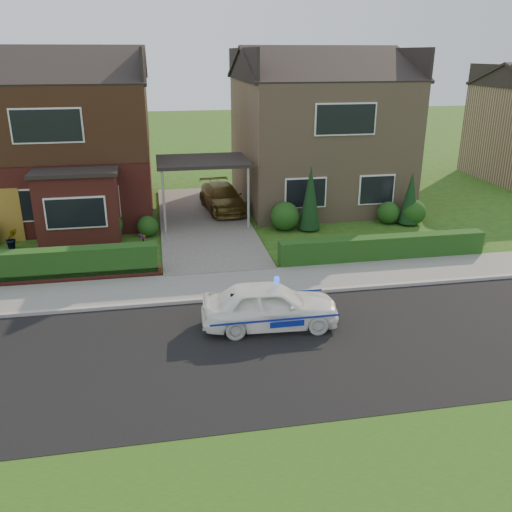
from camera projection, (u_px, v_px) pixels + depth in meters
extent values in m
plane|color=#254A13|center=(246.00, 352.00, 13.40)|extent=(120.00, 120.00, 0.00)
cube|color=black|center=(246.00, 352.00, 13.40)|extent=(60.00, 6.00, 0.02)
cube|color=#9E9993|center=(229.00, 298.00, 16.19)|extent=(60.00, 0.16, 0.12)
cube|color=slate|center=(225.00, 285.00, 17.16)|extent=(60.00, 2.00, 0.10)
cube|color=#254A13|center=(296.00, 508.00, 8.80)|extent=(60.00, 4.00, 0.01)
cube|color=#666059|center=(204.00, 222.00, 23.50)|extent=(3.80, 12.00, 0.12)
cube|color=maroon|center=(67.00, 149.00, 24.28)|extent=(7.20, 8.00, 5.80)
cube|color=white|center=(14.00, 206.00, 20.84)|extent=(1.80, 0.08, 1.30)
cube|color=white|center=(99.00, 202.00, 21.38)|extent=(1.60, 0.08, 1.30)
cube|color=white|center=(47.00, 126.00, 20.05)|extent=(2.60, 0.08, 1.30)
cube|color=black|center=(63.00, 115.00, 23.77)|extent=(7.26, 8.06, 2.90)
cube|color=maroon|center=(78.00, 209.00, 20.65)|extent=(3.00, 1.40, 2.70)
cube|color=black|center=(74.00, 172.00, 20.15)|extent=(3.20, 1.60, 0.14)
cube|color=#987B5D|center=(316.00, 141.00, 26.25)|extent=(7.20, 8.00, 5.80)
cube|color=white|center=(306.00, 193.00, 22.81)|extent=(1.80, 0.08, 1.30)
cube|color=white|center=(377.00, 190.00, 23.34)|extent=(1.60, 0.08, 1.30)
cube|color=white|center=(346.00, 119.00, 22.02)|extent=(2.60, 0.08, 1.30)
cube|color=black|center=(202.00, 161.00, 22.57)|extent=(3.80, 3.00, 0.14)
cylinder|color=gray|center=(164.00, 203.00, 21.47)|extent=(0.10, 0.10, 2.70)
cylinder|color=gray|center=(248.00, 199.00, 22.05)|extent=(0.10, 0.10, 2.70)
cube|color=maroon|center=(39.00, 279.00, 17.23)|extent=(7.70, 0.25, 0.36)
cube|color=#123310|center=(41.00, 282.00, 17.44)|extent=(7.50, 0.55, 0.90)
cube|color=#123310|center=(382.00, 260.00, 19.31)|extent=(7.50, 0.55, 0.80)
sphere|color=#123310|center=(105.00, 225.00, 21.05)|extent=(1.32, 1.32, 1.32)
sphere|color=#123310|center=(148.00, 226.00, 21.68)|extent=(0.84, 0.84, 0.84)
sphere|color=#123310|center=(285.00, 216.00, 22.38)|extent=(1.20, 1.20, 1.20)
sphere|color=#123310|center=(388.00, 213.00, 23.30)|extent=(0.96, 0.96, 0.96)
sphere|color=#123310|center=(413.00, 212.00, 23.17)|extent=(1.08, 1.08, 1.08)
cone|color=black|center=(310.00, 200.00, 22.12)|extent=(0.90, 0.90, 2.60)
cone|color=black|center=(410.00, 200.00, 22.94)|extent=(0.90, 0.90, 2.20)
imported|color=white|center=(270.00, 306.00, 14.43)|extent=(1.68, 3.73, 1.24)
sphere|color=#193FF2|center=(277.00, 281.00, 14.22)|extent=(0.17, 0.17, 0.17)
cube|color=navy|center=(276.00, 320.00, 13.77)|extent=(3.35, 0.02, 0.05)
cube|color=navy|center=(265.00, 296.00, 15.13)|extent=(3.35, 0.02, 0.05)
ellipsoid|color=black|center=(233.00, 301.00, 14.08)|extent=(0.22, 0.17, 0.21)
sphere|color=white|center=(233.00, 303.00, 14.03)|extent=(0.11, 0.11, 0.11)
sphere|color=black|center=(233.00, 297.00, 14.01)|extent=(0.13, 0.13, 0.13)
cone|color=black|center=(232.00, 294.00, 13.99)|extent=(0.04, 0.04, 0.05)
cone|color=black|center=(235.00, 294.00, 14.00)|extent=(0.04, 0.04, 0.05)
imported|color=brown|center=(223.00, 198.00, 24.88)|extent=(2.06, 4.12, 1.15)
imported|color=gray|center=(12.00, 239.00, 20.29)|extent=(0.53, 0.49, 0.78)
imported|color=gray|center=(144.00, 244.00, 19.73)|extent=(0.44, 0.44, 0.78)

